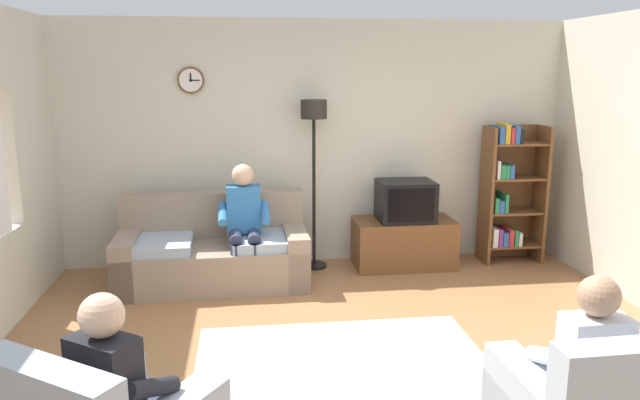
# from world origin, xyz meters

# --- Properties ---
(ground_plane) EXTENTS (12.00, 12.00, 0.00)m
(ground_plane) POSITION_xyz_m (0.00, 0.00, 0.00)
(ground_plane) COLOR #9E6B42
(back_wall_assembly) EXTENTS (6.20, 0.17, 2.70)m
(back_wall_assembly) POSITION_xyz_m (-0.00, 2.66, 1.35)
(back_wall_assembly) COLOR beige
(back_wall_assembly) RESTS_ON ground_plane
(couch) EXTENTS (1.92, 0.92, 0.90)m
(couch) POSITION_xyz_m (-1.14, 1.95, 0.31)
(couch) COLOR gray
(couch) RESTS_ON ground_plane
(tv_stand) EXTENTS (1.10, 0.56, 0.54)m
(tv_stand) POSITION_xyz_m (0.94, 2.25, 0.27)
(tv_stand) COLOR brown
(tv_stand) RESTS_ON ground_plane
(tv) EXTENTS (0.60, 0.49, 0.44)m
(tv) POSITION_xyz_m (0.94, 2.23, 0.76)
(tv) COLOR black
(tv) RESTS_ON tv_stand
(bookshelf) EXTENTS (0.68, 0.36, 1.58)m
(bookshelf) POSITION_xyz_m (2.16, 2.32, 0.80)
(bookshelf) COLOR brown
(bookshelf) RESTS_ON ground_plane
(floor_lamp) EXTENTS (0.28, 0.28, 1.85)m
(floor_lamp) POSITION_xyz_m (-0.06, 2.35, 1.45)
(floor_lamp) COLOR black
(floor_lamp) RESTS_ON ground_plane
(area_rug) EXTENTS (2.20, 1.70, 0.01)m
(area_rug) POSITION_xyz_m (-0.10, -0.04, 0.01)
(area_rug) COLOR #AD9E8E
(area_rug) RESTS_ON ground_plane
(person_on_couch) EXTENTS (0.52, 0.54, 1.24)m
(person_on_couch) POSITION_xyz_m (-0.82, 1.84, 0.70)
(person_on_couch) COLOR #3372B2
(person_on_couch) RESTS_ON ground_plane
(person_in_left_armchair) EXTENTS (0.61, 0.64, 1.12)m
(person_in_left_armchair) POSITION_xyz_m (-1.45, -1.15, 0.60)
(person_in_left_armchair) COLOR black
(person_in_left_armchair) RESTS_ON ground_plane
(person_in_right_armchair) EXTENTS (0.52, 0.54, 1.12)m
(person_in_right_armchair) POSITION_xyz_m (1.01, -1.20, 0.60)
(person_in_right_armchair) COLOR silver
(person_in_right_armchair) RESTS_ON ground_plane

